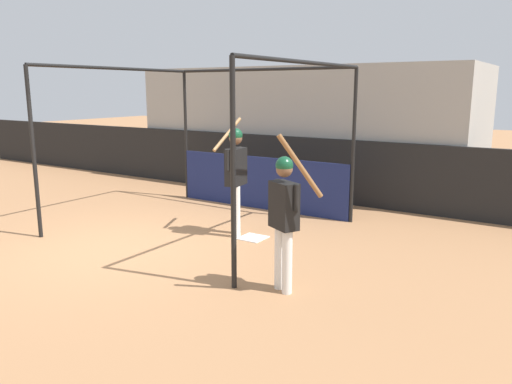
# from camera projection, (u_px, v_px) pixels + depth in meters

# --- Properties ---
(ground_plane) EXTENTS (60.00, 60.00, 0.00)m
(ground_plane) POSITION_uv_depth(u_px,v_px,m) (116.00, 248.00, 8.16)
(ground_plane) COLOR #A8754C
(outfield_wall) EXTENTS (24.00, 0.12, 1.45)m
(outfield_wall) POSITION_uv_depth(u_px,v_px,m) (275.00, 165.00, 12.19)
(outfield_wall) COLOR black
(outfield_wall) RESTS_ON ground
(bleacher_section) EXTENTS (8.70, 3.20, 3.13)m
(bleacher_section) POSITION_uv_depth(u_px,v_px,m) (307.00, 127.00, 13.39)
(bleacher_section) COLOR #9E9E99
(bleacher_section) RESTS_ON ground
(batting_cage) EXTENTS (4.26, 4.00, 2.99)m
(batting_cage) POSITION_uv_depth(u_px,v_px,m) (242.00, 155.00, 10.06)
(batting_cage) COLOR black
(batting_cage) RESTS_ON ground
(home_plate) EXTENTS (0.44, 0.44, 0.02)m
(home_plate) POSITION_uv_depth(u_px,v_px,m) (253.00, 238.00, 8.72)
(home_plate) COLOR white
(home_plate) RESTS_ON ground
(player_batter) EXTENTS (0.54, 0.89, 2.05)m
(player_batter) POSITION_uv_depth(u_px,v_px,m) (236.00, 170.00, 8.68)
(player_batter) COLOR white
(player_batter) RESTS_ON ground
(player_waiting) EXTENTS (0.78, 0.56, 2.06)m
(player_waiting) POSITION_uv_depth(u_px,v_px,m) (284.00, 212.00, 6.24)
(player_waiting) COLOR white
(player_waiting) RESTS_ON ground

